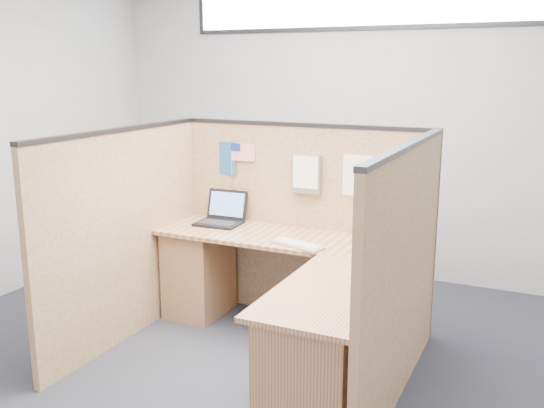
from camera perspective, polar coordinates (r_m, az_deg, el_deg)
The scene contains 14 objects.
floor at distance 4.14m, azimuth -2.78°, elevation -15.15°, with size 5.00×5.00×0.00m, color #20222E.
wall_back at distance 5.76m, azimuth 7.74°, elevation 7.31°, with size 5.00×5.00×0.00m, color #A9ABAE.
clerestory_window at distance 5.74m, azimuth 8.01°, elevation 17.78°, with size 3.30×0.04×0.38m.
cubicle_partitions at distance 4.20m, azimuth -0.15°, elevation -3.38°, with size 2.06×1.83×1.53m.
l_desk at distance 4.13m, azimuth 1.33°, elevation -9.18°, with size 1.95×1.75×0.73m.
laptop at distance 4.80m, azimuth -4.68°, elevation -1.07°, with size 0.35×0.34×0.25m.
keyboard at distance 4.18m, azimuth 2.41°, elevation -3.84°, with size 0.42×0.24×0.03m.
mouse at distance 4.00m, azimuth 9.96°, elevation -4.62°, with size 0.12×0.07×0.05m, color silver.
hand_forearm at distance 3.86m, azimuth 9.53°, elevation -5.02°, with size 0.12×0.42×0.09m.
blue_poster at distance 4.87m, azimuth -4.38°, elevation 4.33°, with size 0.20×0.00×0.26m, color #1E4E8B.
american_flag at distance 4.79m, azimuth -3.02°, elevation 4.74°, with size 0.21×0.01×0.36m.
file_holder at distance 4.56m, azimuth 3.27°, elevation 2.84°, with size 0.23×0.05×0.29m.
paper_left at distance 4.45m, azimuth 8.15°, elevation 2.64°, with size 0.24×0.00×0.30m, color white.
paper_right at distance 4.40m, azimuth 11.09°, elevation 1.10°, with size 0.24×0.00×0.31m, color white.
Camera 1 is at (1.74, -3.22, 1.94)m, focal length 40.00 mm.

